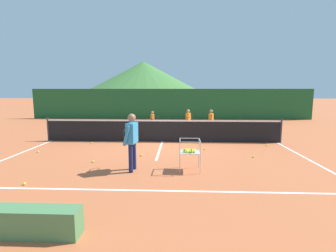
# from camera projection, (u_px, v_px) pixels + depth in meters

# --- Properties ---
(ground_plane) EXTENTS (120.00, 120.00, 0.00)m
(ground_plane) POSITION_uv_depth(u_px,v_px,m) (162.00, 142.00, 11.24)
(ground_plane) COLOR #BC6038
(line_baseline_near) EXTENTS (10.13, 0.08, 0.01)m
(line_baseline_near) POSITION_uv_depth(u_px,v_px,m) (146.00, 190.00, 5.76)
(line_baseline_near) COLOR white
(line_baseline_near) RESTS_ON ground
(line_baseline_far) EXTENTS (10.13, 0.08, 0.01)m
(line_baseline_far) POSITION_uv_depth(u_px,v_px,m) (168.00, 125.00, 16.75)
(line_baseline_far) COLOR white
(line_baseline_far) RESTS_ON ground
(line_sideline_west) EXTENTS (0.08, 11.10, 0.01)m
(line_sideline_west) POSITION_uv_depth(u_px,v_px,m) (52.00, 141.00, 11.45)
(line_sideline_west) COLOR white
(line_sideline_west) RESTS_ON ground
(line_sideline_east) EXTENTS (0.08, 11.10, 0.01)m
(line_sideline_east) POSITION_uv_depth(u_px,v_px,m) (277.00, 143.00, 11.02)
(line_sideline_east) COLOR white
(line_sideline_east) RESTS_ON ground
(line_service_center) EXTENTS (0.08, 6.15, 0.01)m
(line_service_center) POSITION_uv_depth(u_px,v_px,m) (162.00, 142.00, 11.24)
(line_service_center) COLOR white
(line_service_center) RESTS_ON ground
(tennis_net) EXTENTS (10.48, 0.08, 1.05)m
(tennis_net) POSITION_uv_depth(u_px,v_px,m) (162.00, 131.00, 11.16)
(tennis_net) COLOR #333338
(tennis_net) RESTS_ON ground
(instructor) EXTENTS (0.43, 0.78, 1.64)m
(instructor) POSITION_uv_depth(u_px,v_px,m) (132.00, 137.00, 7.06)
(instructor) COLOR #191E4C
(instructor) RESTS_ON ground
(student_0) EXTENTS (0.40, 0.58, 1.20)m
(student_0) POSITION_uv_depth(u_px,v_px,m) (153.00, 120.00, 13.24)
(student_0) COLOR navy
(student_0) RESTS_ON ground
(student_1) EXTENTS (0.41, 0.68, 1.24)m
(student_1) POSITION_uv_depth(u_px,v_px,m) (188.00, 118.00, 13.79)
(student_1) COLOR navy
(student_1) RESTS_ON ground
(student_2) EXTENTS (0.37, 0.54, 1.33)m
(student_2) POSITION_uv_depth(u_px,v_px,m) (211.00, 120.00, 12.56)
(student_2) COLOR black
(student_2) RESTS_ON ground
(ball_cart) EXTENTS (0.58, 0.58, 0.90)m
(ball_cart) POSITION_uv_depth(u_px,v_px,m) (190.00, 151.00, 7.12)
(ball_cart) COLOR #B7B7BC
(ball_cart) RESTS_ON ground
(tennis_ball_0) EXTENTS (0.07, 0.07, 0.07)m
(tennis_ball_0) POSITION_uv_depth(u_px,v_px,m) (24.00, 184.00, 6.10)
(tennis_ball_0) COLOR yellow
(tennis_ball_0) RESTS_ON ground
(tennis_ball_1) EXTENTS (0.07, 0.07, 0.07)m
(tennis_ball_1) POSITION_uv_depth(u_px,v_px,m) (38.00, 152.00, 9.28)
(tennis_ball_1) COLOR yellow
(tennis_ball_1) RESTS_ON ground
(tennis_ball_2) EXTENTS (0.07, 0.07, 0.07)m
(tennis_ball_2) POSITION_uv_depth(u_px,v_px,m) (141.00, 155.00, 8.78)
(tennis_ball_2) COLOR yellow
(tennis_ball_2) RESTS_ON ground
(tennis_ball_3) EXTENTS (0.07, 0.07, 0.07)m
(tennis_ball_3) POSITION_uv_depth(u_px,v_px,m) (200.00, 143.00, 10.69)
(tennis_ball_3) COLOR yellow
(tennis_ball_3) RESTS_ON ground
(tennis_ball_4) EXTENTS (0.07, 0.07, 0.07)m
(tennis_ball_4) POSITION_uv_depth(u_px,v_px,m) (253.00, 157.00, 8.58)
(tennis_ball_4) COLOR yellow
(tennis_ball_4) RESTS_ON ground
(tennis_ball_5) EXTENTS (0.07, 0.07, 0.07)m
(tennis_ball_5) POSITION_uv_depth(u_px,v_px,m) (92.00, 143.00, 10.79)
(tennis_ball_5) COLOR yellow
(tennis_ball_5) RESTS_ON ground
(tennis_ball_6) EXTENTS (0.07, 0.07, 0.07)m
(tennis_ball_6) POSITION_uv_depth(u_px,v_px,m) (93.00, 161.00, 7.99)
(tennis_ball_6) COLOR yellow
(tennis_ball_6) RESTS_ON ground
(tennis_ball_7) EXTENTS (0.07, 0.07, 0.07)m
(tennis_ball_7) POSITION_uv_depth(u_px,v_px,m) (205.00, 149.00, 9.72)
(tennis_ball_7) COLOR yellow
(tennis_ball_7) RESTS_ON ground
(tennis_ball_8) EXTENTS (0.07, 0.07, 0.07)m
(tennis_ball_8) POSITION_uv_depth(u_px,v_px,m) (267.00, 145.00, 10.39)
(tennis_ball_8) COLOR yellow
(tennis_ball_8) RESTS_ON ground
(windscreen_fence) EXTENTS (22.28, 0.08, 2.40)m
(windscreen_fence) POSITION_uv_depth(u_px,v_px,m) (170.00, 104.00, 19.97)
(windscreen_fence) COLOR #1E5B2D
(windscreen_fence) RESTS_ON ground
(courtside_bench) EXTENTS (1.50, 0.36, 0.46)m
(courtside_bench) POSITION_uv_depth(u_px,v_px,m) (33.00, 222.00, 3.95)
(courtside_bench) COLOR #4C7F4C
(courtside_bench) RESTS_ON ground
(hill_0) EXTENTS (44.83, 44.83, 11.73)m
(hill_0) POSITION_uv_depth(u_px,v_px,m) (144.00, 79.00, 83.94)
(hill_0) COLOR #427A38
(hill_0) RESTS_ON ground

